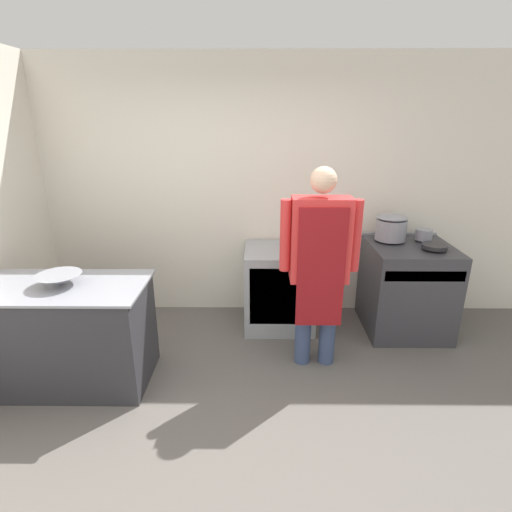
{
  "coord_description": "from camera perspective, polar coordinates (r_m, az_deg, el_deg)",
  "views": [
    {
      "loc": [
        0.16,
        -2.14,
        2.11
      ],
      "look_at": [
        0.13,
        1.12,
        0.96
      ],
      "focal_mm": 28.0,
      "sensor_mm": 36.0,
      "label": 1
    }
  ],
  "objects": [
    {
      "name": "prep_counter",
      "position": [
        3.64,
        -25.24,
        -10.05
      ],
      "size": [
        1.32,
        0.7,
        0.86
      ],
      "color": "#2D2D33",
      "rests_on": "ground_plane"
    },
    {
      "name": "person_cook",
      "position": [
        3.33,
        9.05,
        -0.31
      ],
      "size": [
        0.66,
        0.24,
        1.74
      ],
      "color": "#38476B",
      "rests_on": "ground_plane"
    },
    {
      "name": "sauce_pot",
      "position": [
        4.35,
        22.83,
        2.86
      ],
      "size": [
        0.17,
        0.17,
        0.11
      ],
      "color": "gray",
      "rests_on": "stove"
    },
    {
      "name": "stove",
      "position": [
        4.34,
        20.66,
        -4.28
      ],
      "size": [
        0.79,
        0.79,
        0.93
      ],
      "color": "#38383D",
      "rests_on": "ground_plane"
    },
    {
      "name": "ground_plane",
      "position": [
        3.01,
        -2.98,
        -25.07
      ],
      "size": [
        14.0,
        14.0,
        0.0
      ],
      "primitive_type": "plane",
      "color": "#5B5651"
    },
    {
      "name": "mixing_bowl",
      "position": [
        3.45,
        -26.3,
        -3.07
      ],
      "size": [
        0.35,
        0.35,
        0.09
      ],
      "color": "gray",
      "rests_on": "prep_counter"
    },
    {
      "name": "fridge_unit",
      "position": [
        4.17,
        3.33,
        -4.46
      ],
      "size": [
        0.71,
        0.67,
        0.84
      ],
      "color": "#93999E",
      "rests_on": "ground_plane"
    },
    {
      "name": "wall_back",
      "position": [
        4.27,
        -1.68,
        9.21
      ],
      "size": [
        8.0,
        0.05,
        2.7
      ],
      "color": "silver",
      "rests_on": "ground_plane"
    },
    {
      "name": "stock_pot",
      "position": [
        4.21,
        18.73,
        3.92
      ],
      "size": [
        0.3,
        0.3,
        0.25
      ],
      "color": "gray",
      "rests_on": "stove"
    },
    {
      "name": "saute_pan",
      "position": [
        4.11,
        24.16,
        1.28
      ],
      "size": [
        0.23,
        0.23,
        0.04
      ],
      "color": "#262628",
      "rests_on": "stove"
    }
  ]
}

